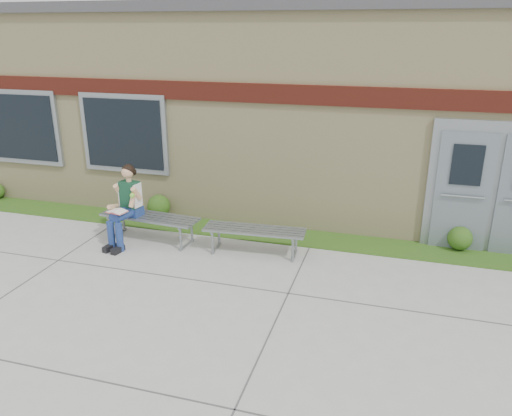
% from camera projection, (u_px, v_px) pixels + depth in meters
% --- Properties ---
extents(ground, '(80.00, 80.00, 0.00)m').
position_uv_depth(ground, '(213.00, 300.00, 7.22)').
color(ground, '#9E9E99').
rests_on(ground, ground).
extents(grass_strip, '(16.00, 0.80, 0.02)m').
position_uv_depth(grass_strip, '(262.00, 233.00, 9.56)').
color(grass_strip, '#264712').
rests_on(grass_strip, ground).
extents(school_building, '(16.20, 6.22, 4.20)m').
position_uv_depth(school_building, '(300.00, 100.00, 11.91)').
color(school_building, beige).
rests_on(school_building, ground).
extents(bench_left, '(1.89, 0.66, 0.48)m').
position_uv_depth(bench_left, '(150.00, 221.00, 9.15)').
color(bench_left, gray).
rests_on(bench_left, ground).
extents(bench_right, '(1.79, 0.60, 0.46)m').
position_uv_depth(bench_right, '(254.00, 234.00, 8.63)').
color(bench_right, gray).
rests_on(bench_right, ground).
extents(girl, '(0.53, 0.91, 1.45)m').
position_uv_depth(girl, '(126.00, 204.00, 8.92)').
color(girl, navy).
rests_on(girl, ground).
extents(shrub_mid, '(0.47, 0.47, 0.47)m').
position_uv_depth(shrub_mid, '(159.00, 206.00, 10.31)').
color(shrub_mid, '#264712').
rests_on(shrub_mid, grass_strip).
extents(shrub_east, '(0.42, 0.42, 0.42)m').
position_uv_depth(shrub_east, '(460.00, 238.00, 8.77)').
color(shrub_east, '#264712').
rests_on(shrub_east, grass_strip).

